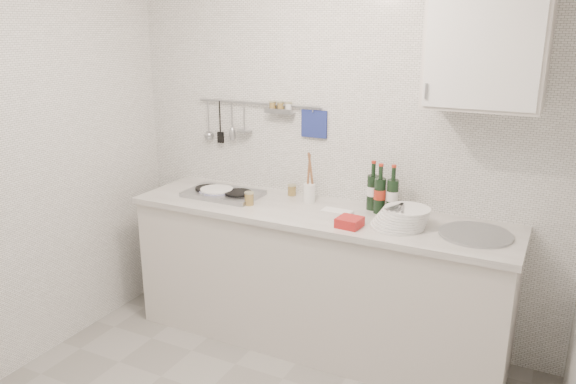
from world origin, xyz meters
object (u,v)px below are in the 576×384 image
(wall_cabinet, at_px, (488,42))
(plate_stack_hob, at_px, (215,192))
(wine_bottles, at_px, (382,188))
(utensil_crock, at_px, (309,190))
(plate_stack_sink, at_px, (402,218))

(wall_cabinet, relative_size, plate_stack_hob, 2.84)
(wine_bottles, relative_size, utensil_crock, 0.93)
(wall_cabinet, xyz_separation_m, plate_stack_sink, (-0.35, -0.16, -0.98))
(plate_stack_sink, bearing_deg, plate_stack_hob, 178.86)
(wine_bottles, bearing_deg, wall_cabinet, -3.11)
(plate_stack_sink, height_order, utensil_crock, utensil_crock)
(plate_stack_sink, xyz_separation_m, utensil_crock, (-0.67, 0.19, 0.02))
(wall_cabinet, xyz_separation_m, plate_stack_hob, (-1.65, -0.14, -1.01))
(plate_stack_sink, distance_m, wine_bottles, 0.29)
(plate_stack_sink, height_order, wine_bottles, wine_bottles)
(wall_cabinet, bearing_deg, plate_stack_hob, -175.19)
(wine_bottles, height_order, utensil_crock, utensil_crock)
(plate_stack_sink, relative_size, utensil_crock, 1.00)
(plate_stack_sink, bearing_deg, wall_cabinet, 25.05)
(wall_cabinet, distance_m, wine_bottles, 1.03)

